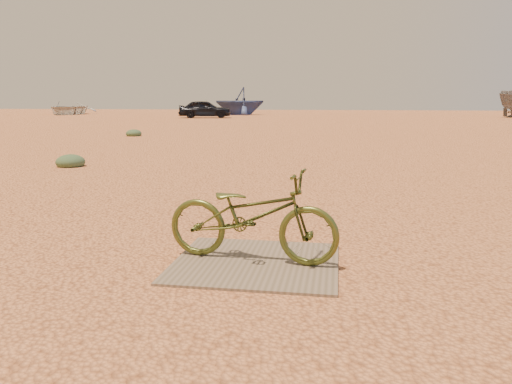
% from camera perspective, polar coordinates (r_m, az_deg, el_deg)
% --- Properties ---
extents(ground, '(120.00, 120.00, 0.00)m').
position_cam_1_polar(ground, '(4.80, 7.67, -6.35)').
color(ground, '#E89057').
rests_on(ground, ground).
extents(plywood_board, '(1.39, 1.29, 0.02)m').
position_cam_1_polar(plywood_board, '(4.31, 0.00, -8.06)').
color(plywood_board, '#746250').
rests_on(plywood_board, ground).
extents(bicycle, '(1.55, 0.71, 0.79)m').
position_cam_1_polar(bicycle, '(4.24, -0.48, -2.69)').
color(bicycle, '#46501E').
rests_on(bicycle, plywood_board).
extents(car, '(4.04, 2.17, 1.31)m').
position_cam_1_polar(car, '(37.62, -5.86, 9.42)').
color(car, black).
rests_on(car, ground).
extents(boat_near_left, '(4.74, 6.14, 1.17)m').
position_cam_1_polar(boat_near_left, '(48.89, -20.75, 8.98)').
color(boat_near_left, beige).
rests_on(boat_near_left, ground).
extents(boat_far_left, '(6.02, 5.88, 2.41)m').
position_cam_1_polar(boat_far_left, '(44.71, -1.82, 10.36)').
color(boat_far_left, '#384A7E').
rests_on(boat_far_left, ground).
extents(kale_a, '(0.59, 0.59, 0.33)m').
position_cam_1_polar(kale_a, '(11.15, -20.42, 2.77)').
color(kale_a, '#496340').
rests_on(kale_a, ground).
extents(kale_c, '(0.59, 0.59, 0.33)m').
position_cam_1_polar(kale_c, '(19.65, -13.79, 6.24)').
color(kale_c, '#496340').
rests_on(kale_c, ground).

